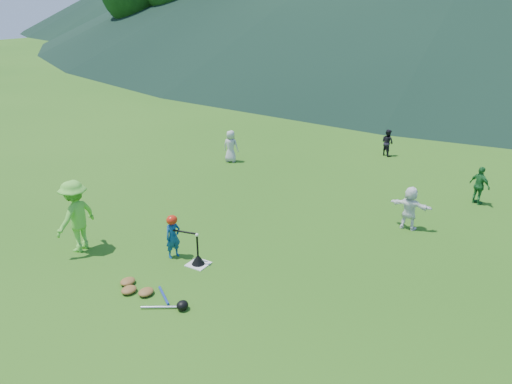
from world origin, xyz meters
The scene contains 13 objects.
ground centered at (0.00, 0.00, 0.00)m, with size 120.00×120.00×0.00m, color #295C15.
home_plate centered at (0.00, 0.00, 0.01)m, with size 0.45×0.45×0.02m, color silver.
baseball centered at (0.00, 0.00, 0.74)m, with size 0.08×0.08×0.08m, color white.
batter_child centered at (-0.70, 0.01, 0.50)m, with size 0.37×0.24×1.01m, color navy.
adult_coach centered at (-2.83, -0.87, 0.86)m, with size 1.12×0.64×1.73m, color #66CE3C.
fielder_a centered at (-3.50, 6.56, 0.58)m, with size 0.56×0.37×1.15m, color #BABABA.
fielder_b centered at (1.08, 10.20, 0.50)m, with size 0.49×0.38×1.00m, color black.
fielder_c centered at (4.76, 6.96, 0.56)m, with size 0.65×0.27×1.12m, color #21702F.
fielder_d centered at (3.49, 4.29, 0.57)m, with size 1.06×0.34×1.15m, color white.
batting_tee centered at (0.00, 0.00, 0.13)m, with size 0.30×0.30×0.68m.
batter_gear centered at (-0.68, 0.01, 0.91)m, with size 0.73×0.26×0.37m.
equipment_pile centered at (-0.16, -1.52, 0.07)m, with size 1.80×0.78×0.19m.
outfield_fence centered at (0.00, 28.00, 0.70)m, with size 70.07×0.08×1.33m.
Camera 1 is at (6.15, -7.70, 5.61)m, focal length 35.00 mm.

